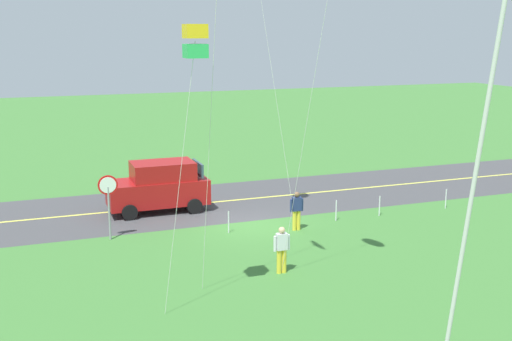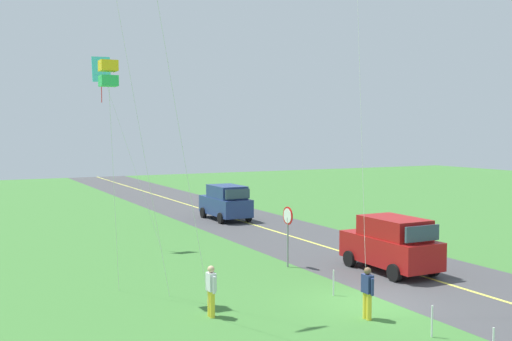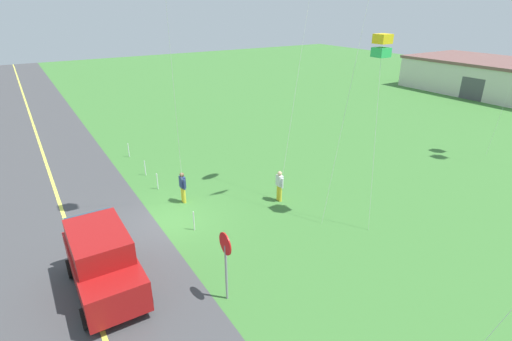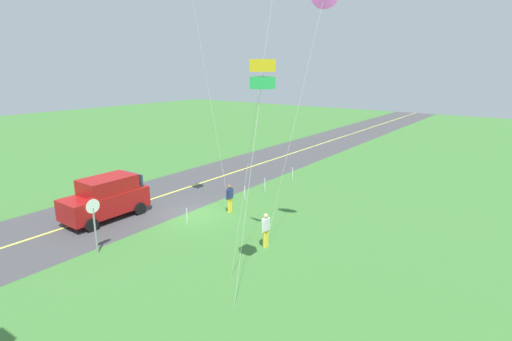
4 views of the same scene
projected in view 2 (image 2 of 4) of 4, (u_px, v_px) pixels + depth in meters
ground_plane at (373, 304)px, 20.28m from camera, size 120.00×120.00×0.10m
asphalt_road at (461, 288)px, 22.09m from camera, size 120.00×7.00×0.00m
road_centre_stripe at (461, 288)px, 22.09m from camera, size 120.00×0.16×0.00m
car_suv_foreground at (391, 244)px, 24.61m from camera, size 4.40×2.12×2.24m
car_parked_east_far at (226, 202)px, 38.97m from camera, size 4.40×2.12×2.24m
stop_sign at (288, 225)px, 25.41m from camera, size 0.76×0.08×2.56m
person_adult_near at (367, 291)px, 18.39m from camera, size 0.58×0.22×1.60m
person_adult_companion at (211, 289)px, 18.62m from camera, size 0.58×0.22×1.60m
kite_orange_near at (108, 74)px, 20.20m from camera, size 1.21×0.77×8.07m
kite_cyan_top at (102, 73)px, 29.28m from camera, size 2.06×2.79×9.31m
fence_post_2 at (432, 321)px, 16.81m from camera, size 0.05×0.05×0.90m
fence_post_3 at (333, 283)px, 21.08m from camera, size 0.05×0.05×0.90m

